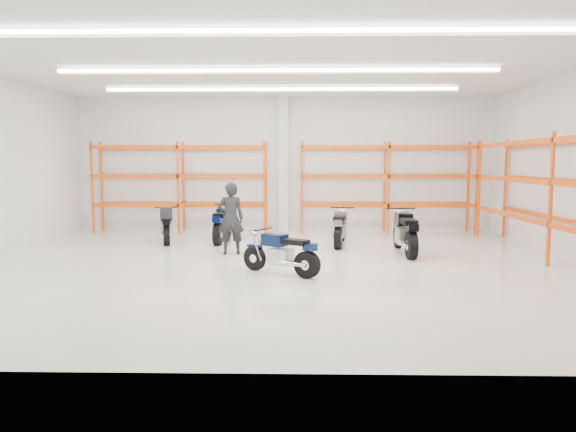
{
  "coord_description": "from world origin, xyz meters",
  "views": [
    {
      "loc": [
        0.48,
        -11.43,
        2.32
      ],
      "look_at": [
        0.25,
        0.5,
        1.07
      ],
      "focal_mm": 32.0,
      "sensor_mm": 36.0,
      "label": 1
    }
  ],
  "objects_px": {
    "motorcycle_back_b": "(222,225)",
    "structural_column": "(284,165)",
    "motorcycle_main": "(283,254)",
    "motorcycle_back_a": "(166,225)",
    "motorcycle_back_c": "(340,228)",
    "motorcycle_back_d": "(405,233)",
    "standing_man": "(231,218)"
  },
  "relations": [
    {
      "from": "motorcycle_main",
      "to": "structural_column",
      "type": "bearing_deg",
      "value": 91.55
    },
    {
      "from": "motorcycle_main",
      "to": "motorcycle_back_c",
      "type": "xyz_separation_m",
      "value": [
        1.48,
        3.82,
        0.05
      ]
    },
    {
      "from": "motorcycle_main",
      "to": "motorcycle_back_c",
      "type": "bearing_deg",
      "value": 68.8
    },
    {
      "from": "motorcycle_back_b",
      "to": "motorcycle_back_d",
      "type": "distance_m",
      "value": 5.3
    },
    {
      "from": "motorcycle_main",
      "to": "motorcycle_back_a",
      "type": "height_order",
      "value": "motorcycle_back_a"
    },
    {
      "from": "motorcycle_back_c",
      "to": "motorcycle_main",
      "type": "bearing_deg",
      "value": -111.2
    },
    {
      "from": "motorcycle_back_d",
      "to": "structural_column",
      "type": "relative_size",
      "value": 0.51
    },
    {
      "from": "motorcycle_back_c",
      "to": "standing_man",
      "type": "bearing_deg",
      "value": -153.56
    },
    {
      "from": "motorcycle_back_a",
      "to": "standing_man",
      "type": "height_order",
      "value": "standing_man"
    },
    {
      "from": "motorcycle_main",
      "to": "motorcycle_back_b",
      "type": "height_order",
      "value": "motorcycle_back_b"
    },
    {
      "from": "motorcycle_main",
      "to": "motorcycle_back_d",
      "type": "distance_m",
      "value": 3.91
    },
    {
      "from": "motorcycle_main",
      "to": "motorcycle_back_c",
      "type": "height_order",
      "value": "motorcycle_back_c"
    },
    {
      "from": "motorcycle_back_a",
      "to": "standing_man",
      "type": "distance_m",
      "value": 2.79
    },
    {
      "from": "motorcycle_main",
      "to": "motorcycle_back_c",
      "type": "distance_m",
      "value": 4.1
    },
    {
      "from": "motorcycle_back_b",
      "to": "motorcycle_back_c",
      "type": "relative_size",
      "value": 1.04
    },
    {
      "from": "motorcycle_main",
      "to": "standing_man",
      "type": "bearing_deg",
      "value": 120.4
    },
    {
      "from": "motorcycle_back_d",
      "to": "standing_man",
      "type": "height_order",
      "value": "standing_man"
    },
    {
      "from": "motorcycle_back_a",
      "to": "motorcycle_back_d",
      "type": "relative_size",
      "value": 0.91
    },
    {
      "from": "structural_column",
      "to": "motorcycle_back_d",
      "type": "bearing_deg",
      "value": -53.48
    },
    {
      "from": "motorcycle_main",
      "to": "motorcycle_back_d",
      "type": "relative_size",
      "value": 0.72
    },
    {
      "from": "motorcycle_back_b",
      "to": "motorcycle_back_d",
      "type": "height_order",
      "value": "motorcycle_back_d"
    },
    {
      "from": "motorcycle_back_a",
      "to": "motorcycle_back_b",
      "type": "bearing_deg",
      "value": 8.51
    },
    {
      "from": "motorcycle_back_b",
      "to": "standing_man",
      "type": "xyz_separation_m",
      "value": [
        0.52,
        -2.03,
        0.41
      ]
    },
    {
      "from": "motorcycle_back_b",
      "to": "motorcycle_back_d",
      "type": "bearing_deg",
      "value": -21.45
    },
    {
      "from": "motorcycle_back_b",
      "to": "motorcycle_back_c",
      "type": "height_order",
      "value": "motorcycle_back_b"
    },
    {
      "from": "motorcycle_back_b",
      "to": "structural_column",
      "type": "relative_size",
      "value": 0.48
    },
    {
      "from": "motorcycle_main",
      "to": "motorcycle_back_a",
      "type": "bearing_deg",
      "value": 129.98
    },
    {
      "from": "standing_man",
      "to": "structural_column",
      "type": "bearing_deg",
      "value": -117.62
    },
    {
      "from": "motorcycle_back_d",
      "to": "structural_column",
      "type": "distance_m",
      "value": 5.65
    },
    {
      "from": "motorcycle_back_c",
      "to": "structural_column",
      "type": "height_order",
      "value": "structural_column"
    },
    {
      "from": "motorcycle_back_a",
      "to": "motorcycle_back_d",
      "type": "bearing_deg",
      "value": -14.62
    },
    {
      "from": "motorcycle_back_a",
      "to": "motorcycle_back_c",
      "type": "height_order",
      "value": "motorcycle_back_a"
    }
  ]
}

